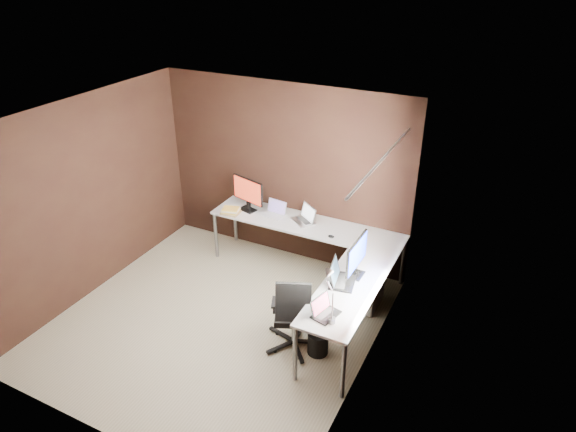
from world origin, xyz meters
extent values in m
cube|color=#BAB090|center=(0.00, 0.00, 0.00)|extent=(3.60, 3.60, 0.00)
cube|color=white|center=(0.00, 0.00, 2.50)|extent=(3.60, 3.60, 0.00)
cube|color=black|center=(0.00, 1.80, 1.25)|extent=(3.60, 0.00, 2.50)
cube|color=black|center=(0.00, -1.80, 1.25)|extent=(3.60, 0.00, 2.50)
cube|color=black|center=(-1.80, 0.00, 1.25)|extent=(0.00, 3.60, 2.50)
cube|color=black|center=(1.80, 0.00, 1.25)|extent=(0.00, 3.60, 2.50)
cube|color=white|center=(1.79, 0.35, 1.45)|extent=(0.00, 1.00, 1.30)
cube|color=orange|center=(1.75, -0.38, 1.25)|extent=(0.01, 0.35, 2.00)
cube|color=orange|center=(1.75, 1.07, 1.25)|extent=(0.01, 0.35, 2.00)
cylinder|color=slate|center=(1.75, 0.35, 2.28)|extent=(0.02, 1.90, 0.02)
cube|color=silver|center=(0.48, 1.50, 0.71)|extent=(2.65, 0.60, 0.03)
cube|color=silver|center=(1.50, 0.38, 0.71)|extent=(0.60, 1.65, 0.03)
cylinder|color=slate|center=(-0.81, 1.24, 0.35)|extent=(0.05, 0.05, 0.70)
cylinder|color=slate|center=(-0.81, 1.76, 0.35)|extent=(0.05, 0.05, 0.70)
cylinder|color=slate|center=(1.24, -0.41, 0.35)|extent=(0.05, 0.05, 0.70)
cylinder|color=slate|center=(1.76, -0.41, 0.35)|extent=(0.05, 0.05, 0.70)
cylinder|color=slate|center=(1.76, 1.76, 0.35)|extent=(0.05, 0.05, 0.70)
cube|color=silver|center=(1.43, 1.15, 0.30)|extent=(0.42, 0.50, 0.60)
cube|color=black|center=(-0.42, 1.49, 0.74)|extent=(0.27, 0.21, 0.01)
cube|color=black|center=(-0.41, 1.51, 0.80)|extent=(0.06, 0.05, 0.11)
cube|color=black|center=(-0.41, 1.51, 1.03)|extent=(0.53, 0.17, 0.35)
cube|color=red|center=(-0.41, 1.50, 1.03)|extent=(0.49, 0.14, 0.32)
cube|color=black|center=(1.49, 0.65, 0.74)|extent=(0.14, 0.21, 0.01)
cube|color=black|center=(1.47, 0.65, 0.79)|extent=(0.03, 0.05, 0.10)
cube|color=black|center=(1.47, 0.65, 1.01)|extent=(0.04, 0.56, 0.35)
cube|color=#0B1BAE|center=(1.49, 0.65, 1.01)|extent=(0.01, 0.53, 0.32)
cube|color=silver|center=(-0.01, 1.51, 0.74)|extent=(0.32, 0.24, 0.02)
cube|color=silver|center=(0.00, 1.58, 0.84)|extent=(0.30, 0.09, 0.18)
cube|color=#634F90|center=(0.00, 1.58, 0.84)|extent=(0.26, 0.08, 0.16)
cube|color=silver|center=(0.42, 1.53, 0.74)|extent=(0.39, 0.37, 0.02)
cube|color=silver|center=(0.46, 1.60, 0.84)|extent=(0.30, 0.23, 0.20)
cube|color=white|center=(0.46, 1.59, 0.84)|extent=(0.26, 0.20, 0.17)
cube|color=black|center=(1.40, 0.46, 0.74)|extent=(0.32, 0.41, 0.02)
cube|color=black|center=(1.31, 0.44, 0.86)|extent=(0.14, 0.38, 0.23)
cube|color=#192935|center=(1.31, 0.44, 0.86)|extent=(0.11, 0.33, 0.20)
cube|color=black|center=(1.45, -0.15, 0.74)|extent=(0.26, 0.32, 0.02)
cube|color=black|center=(1.38, -0.13, 0.83)|extent=(0.12, 0.29, 0.18)
cube|color=#B14465|center=(1.39, -0.13, 0.83)|extent=(0.10, 0.25, 0.15)
cube|color=#967C50|center=(-0.57, 1.30, 0.74)|extent=(0.26, 0.21, 0.02)
cube|color=gold|center=(-0.57, 1.30, 0.76)|extent=(0.25, 0.21, 0.02)
cube|color=beige|center=(-0.57, 1.30, 0.78)|extent=(0.27, 0.23, 0.02)
cube|color=gold|center=(-0.57, 1.30, 0.80)|extent=(0.25, 0.22, 0.01)
ellipsoid|color=black|center=(-0.53, 1.30, 0.75)|extent=(0.09, 0.07, 0.03)
ellipsoid|color=black|center=(0.92, 1.30, 0.75)|extent=(0.10, 0.08, 0.03)
cylinder|color=slate|center=(1.55, -0.23, 0.76)|extent=(0.07, 0.07, 0.06)
cylinder|color=slate|center=(1.55, -0.23, 0.93)|extent=(0.02, 0.02, 0.29)
cylinder|color=slate|center=(1.50, -0.20, 1.14)|extent=(0.02, 0.16, 0.22)
cone|color=slate|center=(1.45, -0.13, 1.21)|extent=(0.09, 0.12, 0.12)
cylinder|color=slate|center=(0.99, 0.07, 0.22)|extent=(0.05, 0.05, 0.34)
cube|color=black|center=(0.99, 0.07, 0.42)|extent=(0.54, 0.54, 0.07)
cube|color=black|center=(1.07, -0.11, 0.73)|extent=(0.39, 0.24, 0.45)
cylinder|color=black|center=(1.29, 0.06, 0.13)|extent=(0.29, 0.29, 0.27)
camera|label=1|loc=(2.93, -3.96, 4.01)|focal=32.00mm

